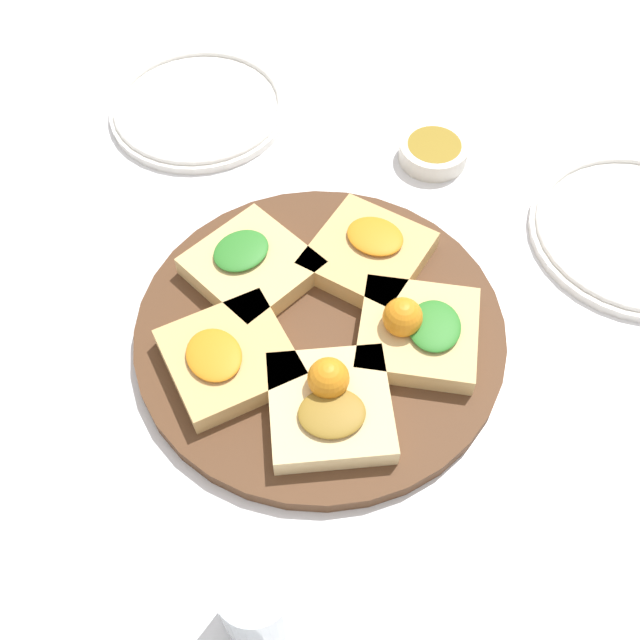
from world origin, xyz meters
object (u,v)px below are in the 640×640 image
plate_right (638,232)px  water_glass (257,601)px  napkin_stack (11,621)px  dipping_bowl (433,151)px  serving_board (320,331)px  plate_left (199,107)px

plate_right → water_glass: (-0.02, -0.59, 0.04)m
napkin_stack → dipping_bowl: 0.68m
serving_board → plate_left: size_ratio=1.65×
serving_board → plate_left: serving_board is taller
plate_left → dipping_bowl: bearing=26.7°
plate_right → plate_left: bearing=-159.3°
water_glass → dipping_bowl: bearing=113.7°
plate_right → water_glass: bearing=-91.9°
plate_left → serving_board: bearing=-22.7°
serving_board → dipping_bowl: (-0.08, 0.29, 0.00)m
plate_right → dipping_bowl: bearing=-166.5°
plate_right → dipping_bowl: 0.26m
napkin_stack → serving_board: bearing=90.9°
water_glass → plate_right: bearing=88.1°
plate_right → napkin_stack: plate_right is taller
napkin_stack → plate_right: bearing=77.1°
dipping_bowl → plate_left: bearing=-153.3°
dipping_bowl → plate_right: bearing=13.5°
serving_board → dipping_bowl: size_ratio=4.52×
plate_right → serving_board: bearing=-116.5°
plate_left → water_glass: bearing=-37.3°
plate_left → dipping_bowl: (0.28, 0.14, 0.01)m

